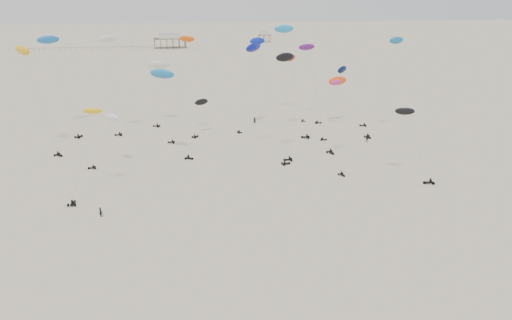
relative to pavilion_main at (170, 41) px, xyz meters
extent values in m
plane|color=beige|center=(10.00, -150.00, -4.22)|extent=(900.00, 900.00, 0.00)
cube|color=brown|center=(0.00, 0.00, 1.93)|extent=(21.00, 13.00, 0.30)
cube|color=silver|center=(0.00, 0.00, 3.68)|extent=(14.00, 8.40, 3.20)
cube|color=#B2B2AD|center=(0.00, 0.00, 5.43)|extent=(15.00, 9.00, 0.30)
cube|color=brown|center=(70.00, 30.00, 0.93)|extent=(9.00, 7.00, 0.30)
cube|color=silver|center=(70.00, 30.00, 2.28)|extent=(5.60, 4.20, 2.40)
cube|color=#B2B2AD|center=(70.00, 30.00, 3.63)|extent=(6.00, 4.50, 0.30)
cube|color=black|center=(-52.00, 0.00, -2.77)|extent=(80.00, 0.10, 0.10)
cylinder|color=gray|center=(29.89, -249.96, 5.67)|extent=(0.03, 0.03, 20.56)
ellipsoid|color=#040C3C|center=(30.90, -245.63, 15.59)|extent=(3.56, 3.58, 1.80)
cylinder|color=gray|center=(-19.68, -256.68, 3.36)|extent=(0.03, 0.03, 15.52)
ellipsoid|color=yellow|center=(-17.73, -253.52, 10.78)|extent=(3.63, 2.17, 1.68)
cylinder|color=gray|center=(41.86, -259.00, 2.43)|extent=(0.03, 0.03, 13.34)
ellipsoid|color=black|center=(39.97, -256.47, 8.98)|extent=(4.05, 2.63, 1.88)
cylinder|color=gray|center=(28.43, -238.86, 7.67)|extent=(0.03, 0.03, 23.05)
ellipsoid|color=#5F1780|center=(25.52, -237.70, 19.43)|extent=(3.97, 2.26, 1.87)
cylinder|color=gray|center=(48.23, -227.61, 7.63)|extent=(0.03, 0.03, 23.44)
ellipsoid|color=#166BA8|center=(51.71, -225.95, 19.43)|extent=(4.26, 2.09, 1.97)
cylinder|color=gray|center=(2.95, -219.68, -0.01)|extent=(0.03, 0.03, 7.98)
ellipsoid|color=black|center=(3.97, -218.10, 4.21)|extent=(4.10, 3.08, 1.92)
cylinder|color=gray|center=(-32.08, -228.08, 7.08)|extent=(0.03, 0.03, 22.53)
ellipsoid|color=yellow|center=(-35.01, -225.31, 18.60)|extent=(5.40, 5.87, 2.80)
cylinder|color=gray|center=(36.37, -209.27, 6.39)|extent=(0.03, 0.03, 21.20)
ellipsoid|color=silver|center=(36.12, -205.57, 17.00)|extent=(3.74, 3.54, 1.86)
cylinder|color=gray|center=(15.70, -216.87, 6.25)|extent=(0.03, 0.03, 20.62)
ellipsoid|color=#0B1290|center=(17.98, -214.90, 17.22)|extent=(6.26, 6.39, 3.10)
cylinder|color=gray|center=(-1.59, -222.41, 7.86)|extent=(0.03, 0.03, 23.99)
ellipsoid|color=#E7550C|center=(0.91, -219.80, 20.02)|extent=(4.35, 3.55, 1.99)
cylinder|color=gray|center=(20.45, -241.56, 6.69)|extent=(0.03, 0.03, 20.61)
ellipsoid|color=black|center=(20.25, -239.87, 17.65)|extent=(4.69, 2.90, 2.17)
cylinder|color=gray|center=(17.17, -241.08, 8.29)|extent=(0.03, 0.03, 25.78)
ellipsoid|color=#0D26AF|center=(14.96, -236.43, 20.75)|extent=(3.72, 2.10, 1.70)
cylinder|color=gray|center=(-18.34, -240.08, 0.92)|extent=(0.03, 0.03, 10.35)
ellipsoid|color=white|center=(-16.00, -239.19, 6.15)|extent=(3.72, 3.77, 1.91)
cylinder|color=gray|center=(44.75, -215.84, 1.56)|extent=(0.03, 0.03, 12.87)
ellipsoid|color=#FF450D|center=(41.52, -213.56, 7.68)|extent=(6.10, 3.52, 2.82)
cylinder|color=gray|center=(-2.96, -236.90, 4.86)|extent=(0.03, 0.03, 17.58)
ellipsoid|color=#1979C2|center=(-5.33, -235.55, 14.23)|extent=(6.18, 4.92, 2.81)
cylinder|color=gray|center=(31.44, -204.40, 8.00)|extent=(0.03, 0.03, 26.03)
ellipsoid|color=#1C96D6|center=(29.81, -198.77, 20.66)|extent=(5.86, 2.59, 2.90)
cylinder|color=gray|center=(-30.32, -210.39, 7.32)|extent=(0.03, 0.03, 25.22)
ellipsoid|color=blue|center=(-33.69, -204.74, 19.09)|extent=(6.21, 4.53, 2.80)
cylinder|color=gray|center=(-17.55, -215.08, 7.72)|extent=(0.03, 0.03, 22.53)
ellipsoid|color=white|center=(-17.88, -214.32, 19.83)|extent=(5.19, 4.51, 2.43)
cylinder|color=gray|center=(28.39, -222.20, 5.19)|extent=(0.03, 0.03, 19.61)
ellipsoid|color=red|center=(27.53, -217.60, 14.58)|extent=(3.96, 4.70, 2.13)
cylinder|color=gray|center=(36.29, -223.53, 1.86)|extent=(0.03, 0.03, 17.38)
ellipsoid|color=#C82F99|center=(39.63, -217.67, 8.02)|extent=(4.03, 3.22, 1.89)
cylinder|color=gray|center=(-7.01, -206.76, 3.78)|extent=(0.03, 0.03, 15.14)
ellipsoid|color=silver|center=(-6.27, -204.84, 12.08)|extent=(5.72, 2.58, 2.82)
imported|color=black|center=(-16.39, -265.48, -4.22)|extent=(0.84, 0.83, 1.92)
imported|color=black|center=(43.04, -232.71, -4.22)|extent=(1.08, 0.96, 1.92)
imported|color=black|center=(19.19, -209.86, -4.22)|extent=(0.97, 0.85, 2.22)
camera|label=1|loc=(-4.89, -343.05, 30.39)|focal=35.00mm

